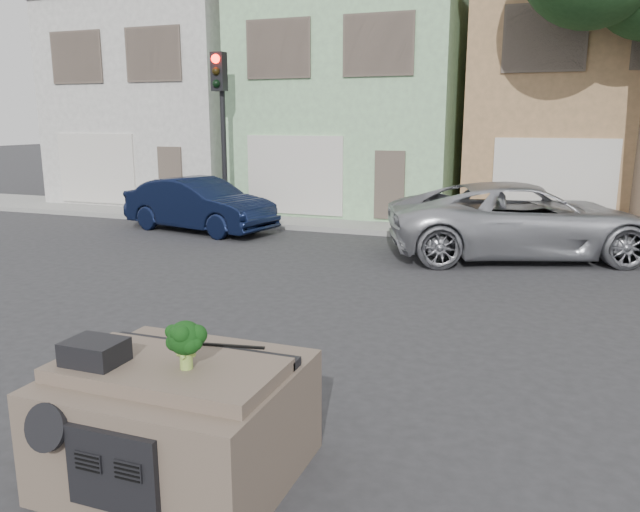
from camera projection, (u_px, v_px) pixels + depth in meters
The scene contains 12 objects.
ground_plane at pixel (306, 358), 8.38m from camera, with size 120.00×120.00×0.00m, color #303033.
sidewalk at pixel (441, 228), 17.97m from camera, with size 40.00×3.00×0.15m, color gray.
townhouse_white at pixel (183, 103), 24.60m from camera, with size 7.20×8.20×7.55m, color beige.
townhouse_mint at pixel (365, 101), 22.04m from camera, with size 7.20×8.20×7.55m, color #99CD96.
townhouse_tan at pixel (596, 98), 19.47m from camera, with size 7.20×8.20×7.55m, color #A87F55.
navy_sedan at pixel (200, 231), 17.89m from camera, with size 1.60×4.59×1.51m, color black.
silver_pickup at pixel (521, 257), 14.55m from camera, with size 2.86×6.19×1.72m, color #A9AAB1.
traffic_signal at pixel (222, 139), 18.75m from camera, with size 0.40×0.40×5.10m, color black.
car_dashboard at pixel (181, 417), 5.52m from camera, with size 2.00×1.80×1.12m, color brown.
instrument_hump at pixel (95, 352), 5.26m from camera, with size 0.48×0.38×0.20m, color black.
wiper_arm at pixel (227, 346), 5.65m from camera, with size 0.70×0.03×0.02m, color black.
broccoli at pixel (186, 344), 5.11m from camera, with size 0.34×0.34×0.42m, color black.
Camera 1 is at (2.94, -7.33, 3.14)m, focal length 35.00 mm.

